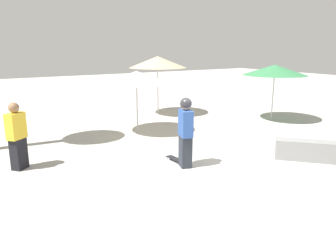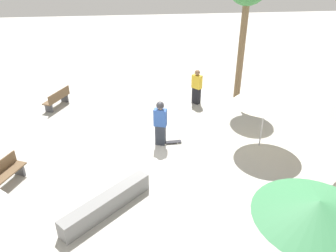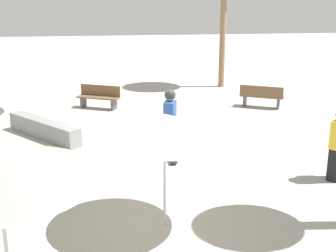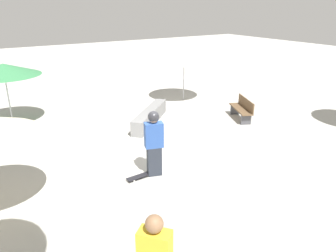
{
  "view_description": "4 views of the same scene",
  "coord_description": "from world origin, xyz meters",
  "px_view_note": "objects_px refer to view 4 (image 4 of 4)",
  "views": [
    {
      "loc": [
        5.5,
        5.82,
        3.05
      ],
      "look_at": [
        1.13,
        -1.1,
        1.07
      ],
      "focal_mm": 35.0,
      "sensor_mm": 36.0,
      "label": 1
    },
    {
      "loc": [
        -10.24,
        0.19,
        6.78
      ],
      "look_at": [
        0.76,
        -1.07,
        0.8
      ],
      "focal_mm": 35.0,
      "sensor_mm": 36.0,
      "label": 2
    },
    {
      "loc": [
        -0.65,
        -12.65,
        4.47
      ],
      "look_at": [
        0.69,
        -1.25,
        0.96
      ],
      "focal_mm": 50.0,
      "sensor_mm": 36.0,
      "label": 3
    },
    {
      "loc": [
        7.69,
        -4.75,
        4.42
      ],
      "look_at": [
        1.14,
        -0.56,
        1.48
      ],
      "focal_mm": 35.0,
      "sensor_mm": 36.0,
      "label": 4
    }
  ],
  "objects_px": {
    "skater_main": "(154,141)",
    "concrete_ledge": "(150,116)",
    "shade_umbrella_green": "(3,69)",
    "shade_umbrella_white": "(184,57)",
    "bench_far": "(242,109)",
    "skateboard": "(141,176)"
  },
  "relations": [
    {
      "from": "skater_main",
      "to": "skateboard",
      "type": "relative_size",
      "value": 2.25
    },
    {
      "from": "bench_far",
      "to": "shade_umbrella_white",
      "type": "xyz_separation_m",
      "value": [
        -3.58,
        -0.36,
        1.64
      ]
    },
    {
      "from": "skater_main",
      "to": "shade_umbrella_white",
      "type": "bearing_deg",
      "value": -112.99
    },
    {
      "from": "skateboard",
      "to": "bench_far",
      "type": "xyz_separation_m",
      "value": [
        -2.01,
        5.68,
        0.37
      ]
    },
    {
      "from": "skateboard",
      "to": "shade_umbrella_white",
      "type": "height_order",
      "value": "shade_umbrella_white"
    },
    {
      "from": "skater_main",
      "to": "bench_far",
      "type": "bearing_deg",
      "value": -140.76
    },
    {
      "from": "bench_far",
      "to": "shade_umbrella_white",
      "type": "height_order",
      "value": "shade_umbrella_white"
    },
    {
      "from": "shade_umbrella_white",
      "to": "skater_main",
      "type": "bearing_deg",
      "value": -41.18
    },
    {
      "from": "skater_main",
      "to": "shade_umbrella_green",
      "type": "distance_m",
      "value": 6.98
    },
    {
      "from": "shade_umbrella_green",
      "to": "shade_umbrella_white",
      "type": "bearing_deg",
      "value": 84.2
    },
    {
      "from": "skater_main",
      "to": "concrete_ledge",
      "type": "relative_size",
      "value": 0.71
    },
    {
      "from": "skater_main",
      "to": "bench_far",
      "type": "distance_m",
      "value": 5.66
    },
    {
      "from": "concrete_ledge",
      "to": "shade_umbrella_green",
      "type": "xyz_separation_m",
      "value": [
        -2.77,
        -4.54,
        1.85
      ]
    },
    {
      "from": "skateboard",
      "to": "shade_umbrella_green",
      "type": "relative_size",
      "value": 0.31
    },
    {
      "from": "skateboard",
      "to": "shade_umbrella_green",
      "type": "distance_m",
      "value": 7.04
    },
    {
      "from": "bench_far",
      "to": "skater_main",
      "type": "bearing_deg",
      "value": 135.4
    },
    {
      "from": "concrete_ledge",
      "to": "bench_far",
      "type": "bearing_deg",
      "value": 64.95
    },
    {
      "from": "skater_main",
      "to": "shade_umbrella_white",
      "type": "height_order",
      "value": "shade_umbrella_white"
    },
    {
      "from": "skater_main",
      "to": "skateboard",
      "type": "height_order",
      "value": "skater_main"
    },
    {
      "from": "shade_umbrella_white",
      "to": "shade_umbrella_green",
      "type": "height_order",
      "value": "shade_umbrella_green"
    },
    {
      "from": "concrete_ledge",
      "to": "shade_umbrella_white",
      "type": "bearing_deg",
      "value": 123.85
    },
    {
      "from": "skater_main",
      "to": "bench_far",
      "type": "height_order",
      "value": "skater_main"
    }
  ]
}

